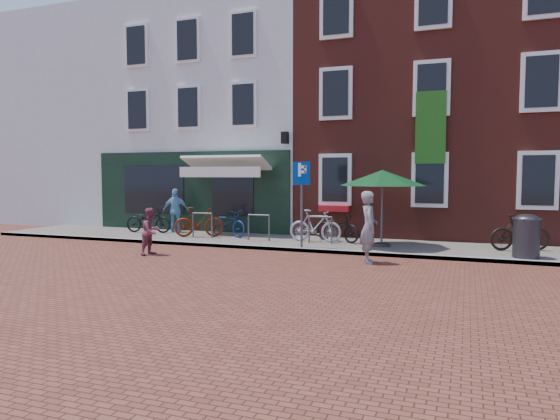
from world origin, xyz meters
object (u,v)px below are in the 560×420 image
(bicycle_2, at_px, (228,223))
(litter_bin, at_px, (526,234))
(parking_sign, at_px, (302,188))
(bicycle_4, at_px, (337,227))
(bicycle_5, at_px, (520,233))
(boy, at_px, (151,231))
(bicycle_0, at_px, (148,220))
(cafe_person, at_px, (176,210))
(woman, at_px, (369,227))
(parasol, at_px, (382,175))
(bicycle_3, at_px, (315,226))
(bicycle_1, at_px, (199,222))

(bicycle_2, bearing_deg, litter_bin, -75.96)
(litter_bin, xyz_separation_m, parking_sign, (-5.79, -0.28, 1.08))
(litter_bin, bearing_deg, bicycle_4, 165.76)
(parking_sign, distance_m, bicycle_5, 6.06)
(bicycle_2, distance_m, bicycle_5, 8.86)
(boy, relative_size, bicycle_0, 0.75)
(litter_bin, distance_m, boy, 9.69)
(litter_bin, relative_size, bicycle_2, 0.69)
(cafe_person, relative_size, bicycle_4, 0.92)
(woman, relative_size, bicycle_5, 1.08)
(parasol, distance_m, bicycle_0, 8.48)
(bicycle_3, relative_size, bicycle_5, 1.00)
(bicycle_5, bearing_deg, cafe_person, 65.81)
(bicycle_0, distance_m, bicycle_2, 3.12)
(boy, distance_m, bicycle_5, 10.02)
(litter_bin, xyz_separation_m, parasol, (-3.70, 0.78, 1.46))
(bicycle_1, relative_size, bicycle_5, 1.00)
(parking_sign, distance_m, boy, 4.31)
(bicycle_2, bearing_deg, bicycle_0, 112.71)
(litter_bin, bearing_deg, bicycle_5, 91.56)
(parasol, bearing_deg, parking_sign, -153.09)
(bicycle_0, height_order, bicycle_1, bicycle_1)
(litter_bin, height_order, bicycle_0, litter_bin)
(woman, relative_size, bicycle_3, 1.08)
(bicycle_1, bearing_deg, bicycle_0, 56.36)
(boy, relative_size, bicycle_5, 0.77)
(woman, height_order, boy, woman)
(parasol, height_order, bicycle_1, parasol)
(parasol, distance_m, bicycle_2, 5.46)
(parasol, xyz_separation_m, bicycle_5, (3.67, 0.42, -1.56))
(bicycle_0, bearing_deg, bicycle_4, -97.92)
(cafe_person, relative_size, bicycle_2, 0.92)
(bicycle_4, bearing_deg, bicycle_3, 143.18)
(cafe_person, bearing_deg, parasol, 150.77)
(bicycle_0, relative_size, bicycle_1, 1.03)
(boy, height_order, bicycle_2, boy)
(boy, distance_m, bicycle_2, 3.67)
(parking_sign, height_order, boy, parking_sign)
(bicycle_5, bearing_deg, bicycle_3, 70.60)
(bicycle_0, bearing_deg, boy, -152.25)
(litter_bin, height_order, bicycle_5, litter_bin)
(bicycle_4, bearing_deg, bicycle_2, 117.37)
(bicycle_4, bearing_deg, bicycle_0, 117.50)
(woman, xyz_separation_m, bicycle_3, (-2.12, 2.57, -0.29))
(parking_sign, height_order, parasol, parking_sign)
(cafe_person, height_order, bicycle_1, cafe_person)
(parasol, distance_m, bicycle_1, 6.22)
(litter_bin, bearing_deg, bicycle_0, 173.92)
(bicycle_4, relative_size, bicycle_5, 1.03)
(parking_sign, bearing_deg, bicycle_0, 165.96)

